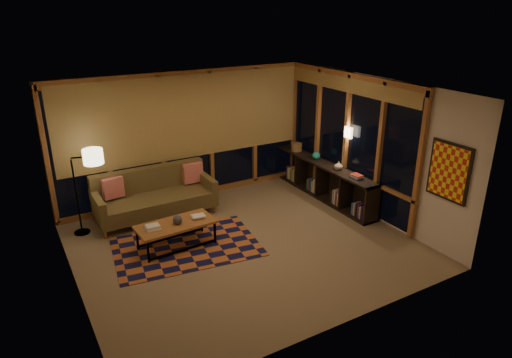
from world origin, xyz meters
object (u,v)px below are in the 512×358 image
coffee_table (177,235)px  bookshelf (323,180)px  sofa (155,196)px  floor_lamp (76,193)px

coffee_table → bookshelf: size_ratio=0.43×
sofa → floor_lamp: (-1.40, 0.06, 0.33)m
sofa → floor_lamp: 1.44m
sofa → bookshelf: (3.45, -0.80, -0.08)m
sofa → coffee_table: size_ratio=1.70×
coffee_table → bookshelf: 3.55m
coffee_table → bookshelf: bookshelf is taller
floor_lamp → bookshelf: 4.95m
floor_lamp → bookshelf: (4.85, -0.87, -0.41)m
coffee_table → floor_lamp: 1.98m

